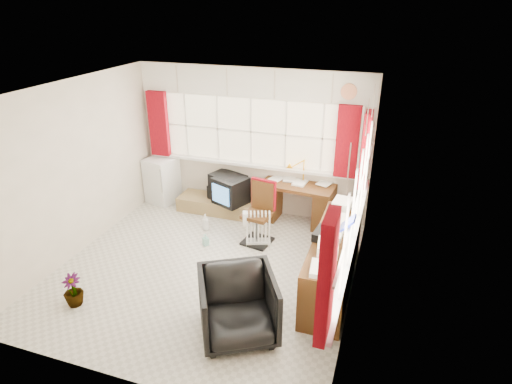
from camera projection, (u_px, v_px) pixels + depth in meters
ground at (206, 269)px, 6.02m from camera, size 4.00×4.00×0.00m
room_walls at (200, 171)px, 5.40m from camera, size 4.00×4.00×4.00m
window_back at (251, 161)px, 7.31m from camera, size 3.70×0.12×3.60m
window_right at (352, 233)px, 5.07m from camera, size 0.12×3.70×3.60m
curtains at (289, 158)px, 5.95m from camera, size 3.83×3.83×1.15m
overhead_cabinets at (296, 101)px, 5.65m from camera, size 3.98×3.98×0.48m
desk at (298, 201)px, 7.17m from camera, size 1.25×0.70×0.72m
desk_lamp at (304, 166)px, 7.01m from camera, size 0.14×0.12×0.40m
task_chair at (261, 210)px, 6.56m from camera, size 0.48×0.50×0.99m
office_chair at (238, 306)px, 4.73m from camera, size 1.13×1.14×0.77m
radiator at (258, 232)px, 6.54m from camera, size 0.40×0.27×0.56m
credenza at (333, 260)px, 5.54m from camera, size 0.50×2.00×0.85m
file_tray at (325, 234)px, 5.32m from camera, size 0.29×0.35×0.11m
tv_bench at (218, 205)px, 7.61m from camera, size 1.40×0.50×0.25m
crt_tv at (230, 190)px, 7.31m from camera, size 0.65×0.63×0.46m
hifi_stack at (228, 188)px, 7.44m from camera, size 0.75×0.61×0.47m
mini_fridge at (162, 180)px, 7.88m from camera, size 0.59×0.60×0.84m
spray_bottle_a at (205, 222)px, 7.00m from camera, size 0.14×0.14×0.28m
spray_bottle_b at (206, 240)px, 6.58m from camera, size 0.12×0.12×0.19m
flower_vase at (73, 290)px, 5.26m from camera, size 0.25×0.25×0.43m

